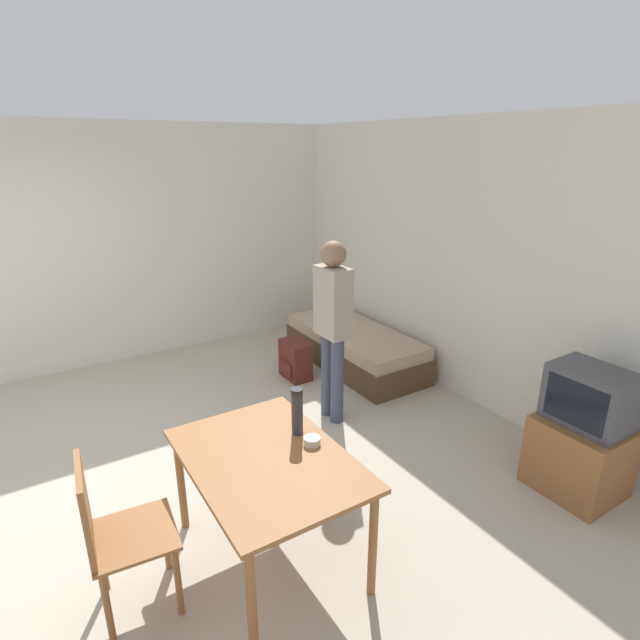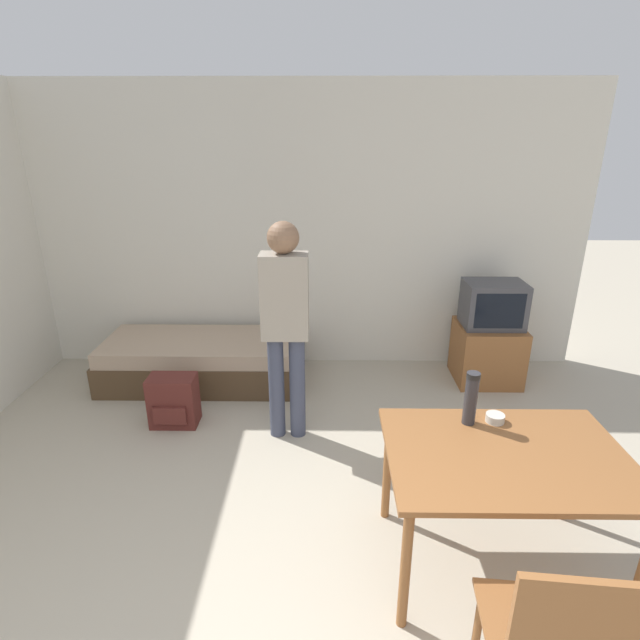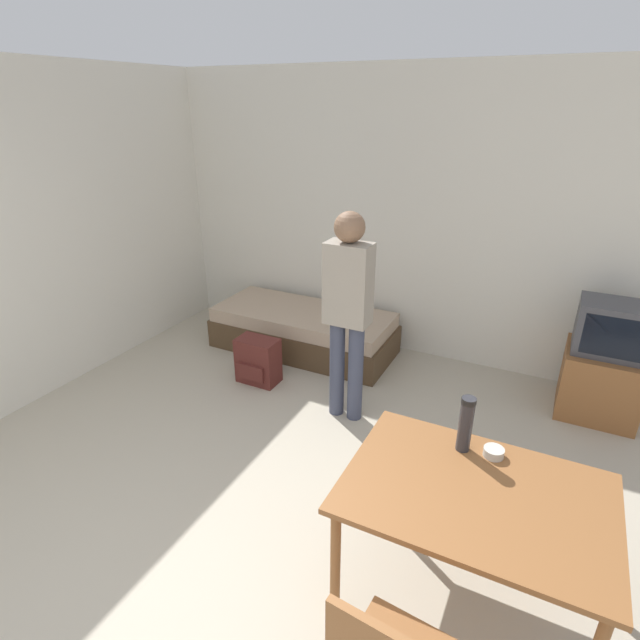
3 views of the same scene
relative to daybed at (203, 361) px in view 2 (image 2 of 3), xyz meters
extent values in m
cube|color=silver|center=(0.78, 0.51, 1.14)|extent=(5.78, 0.06, 2.70)
cube|color=#4C3823|center=(0.00, 0.00, -0.07)|extent=(1.84, 0.79, 0.29)
cube|color=tan|center=(0.00, 0.00, 0.15)|extent=(1.79, 0.77, 0.14)
cube|color=brown|center=(2.70, 0.07, 0.07)|extent=(0.58, 0.55, 0.56)
cube|color=#424247|center=(2.70, 0.07, 0.55)|extent=(0.53, 0.38, 0.42)
cube|color=black|center=(2.70, -0.12, 0.55)|extent=(0.44, 0.01, 0.33)
cube|color=brown|center=(2.09, -2.16, 0.50)|extent=(1.21, 0.85, 0.03)
cylinder|color=brown|center=(1.54, -2.52, 0.14)|extent=(0.05, 0.05, 0.70)
cylinder|color=brown|center=(1.54, -1.79, 0.14)|extent=(0.05, 0.05, 0.70)
cylinder|color=brown|center=(2.63, -1.79, 0.14)|extent=(0.05, 0.05, 0.70)
cube|color=brown|center=(1.99, -2.91, 0.25)|extent=(0.47, 0.47, 0.02)
cube|color=brown|center=(1.97, -3.11, 0.50)|extent=(0.40, 0.07, 0.47)
cylinder|color=brown|center=(2.18, -2.75, 0.01)|extent=(0.04, 0.04, 0.45)
cylinder|color=brown|center=(1.83, -2.72, 0.01)|extent=(0.04, 0.04, 0.45)
cylinder|color=#3D4256|center=(0.79, -0.89, 0.20)|extent=(0.12, 0.12, 0.83)
cylinder|color=#3D4256|center=(0.95, -0.89, 0.20)|extent=(0.12, 0.12, 0.83)
cube|color=#9E9384|center=(0.87, -0.89, 0.93)|extent=(0.34, 0.20, 0.62)
sphere|color=#846047|center=(0.87, -0.89, 1.36)|extent=(0.23, 0.23, 0.23)
cylinder|color=#2D2D33|center=(1.96, -1.88, 0.67)|extent=(0.07, 0.07, 0.31)
cylinder|color=black|center=(1.96, -1.88, 0.81)|extent=(0.07, 0.07, 0.03)
cylinder|color=beige|center=(2.11, -1.87, 0.54)|extent=(0.10, 0.10, 0.05)
cube|color=#56231E|center=(-0.06, -0.76, 0.00)|extent=(0.37, 0.23, 0.42)
cube|color=#56231E|center=(-0.06, -0.88, -0.06)|extent=(0.26, 0.03, 0.15)
camera|label=1|loc=(4.33, -3.21, 2.22)|focal=28.00mm
camera|label=2|loc=(1.17, -4.28, 2.03)|focal=28.00mm
camera|label=3|loc=(2.24, -4.08, 2.17)|focal=28.00mm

